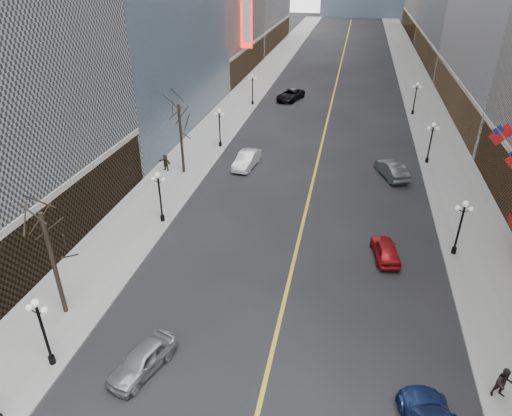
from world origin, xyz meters
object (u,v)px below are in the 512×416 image
at_px(streetlamp_west_2, 219,124).
at_px(car_sb_far, 392,169).
at_px(car_nb_far, 290,95).
at_px(streetlamp_east_3, 416,95).
at_px(car_sb_mid, 386,250).
at_px(streetlamp_west_1, 160,192).
at_px(streetlamp_west_3, 252,86).
at_px(streetlamp_east_2, 431,138).
at_px(car_nb_near, 142,360).
at_px(car_nb_mid, 247,160).
at_px(streetlamp_east_1, 461,222).
at_px(streetlamp_west_0, 42,326).

distance_m(streetlamp_west_2, car_sb_far, 20.19).
bearing_deg(car_nb_far, streetlamp_east_3, 5.30).
bearing_deg(car_sb_mid, car_nb_far, -81.69).
distance_m(streetlamp_west_1, streetlamp_west_3, 36.00).
bearing_deg(streetlamp_east_2, car_nb_near, -119.12).
xyz_separation_m(car_nb_far, car_sb_far, (14.35, -26.47, 0.01)).
height_order(streetlamp_west_3, car_sb_mid, streetlamp_west_3).
xyz_separation_m(car_nb_mid, car_sb_mid, (14.05, -14.49, -0.11)).
height_order(streetlamp_west_2, streetlamp_west_3, same).
relative_size(streetlamp_east_2, car_nb_near, 1.03).
height_order(streetlamp_west_3, car_nb_mid, streetlamp_west_3).
height_order(streetlamp_west_2, car_nb_near, streetlamp_west_2).
distance_m(streetlamp_east_1, car_nb_mid, 23.27).
bearing_deg(streetlamp_west_1, car_nb_near, -71.60).
xyz_separation_m(streetlamp_west_2, car_nb_mid, (4.40, -5.01, -2.07)).
relative_size(streetlamp_west_3, car_sb_mid, 1.07).
relative_size(streetlamp_east_3, streetlamp_west_2, 1.00).
relative_size(streetlamp_east_1, car_sb_far, 0.89).
height_order(car_nb_far, car_sb_far, car_sb_far).
bearing_deg(streetlamp_west_2, streetlamp_east_3, 37.33).
relative_size(streetlamp_east_1, streetlamp_east_3, 1.00).
distance_m(car_nb_near, car_sb_far, 32.27).
bearing_deg(car_nb_near, streetlamp_west_2, 117.31).
distance_m(car_nb_far, car_sb_far, 30.11).
xyz_separation_m(streetlamp_west_2, car_nb_far, (5.25, 22.03, -2.07)).
height_order(streetlamp_east_2, car_sb_mid, streetlamp_east_2).
bearing_deg(streetlamp_east_3, car_nb_far, 167.62).
relative_size(streetlamp_west_0, streetlamp_west_2, 1.00).
bearing_deg(streetlamp_east_2, streetlamp_east_3, 90.00).
bearing_deg(streetlamp_east_3, car_nb_mid, -129.84).
bearing_deg(car_sb_mid, streetlamp_west_1, -13.97).
bearing_deg(car_nb_near, streetlamp_west_0, -153.05).
height_order(streetlamp_east_2, car_nb_near, streetlamp_east_2).
relative_size(streetlamp_east_1, streetlamp_west_3, 1.00).
bearing_deg(streetlamp_east_3, streetlamp_east_1, -90.00).
distance_m(streetlamp_east_1, streetlamp_west_3, 43.05).
height_order(streetlamp_west_2, car_sb_mid, streetlamp_west_2).
relative_size(streetlamp_west_0, car_sb_far, 0.89).
relative_size(streetlamp_east_2, car_sb_far, 0.89).
distance_m(streetlamp_west_0, car_sb_mid, 23.57).
bearing_deg(streetlamp_west_0, streetlamp_west_3, 90.00).
height_order(streetlamp_east_2, car_sb_far, streetlamp_east_2).
relative_size(streetlamp_east_1, streetlamp_west_0, 1.00).
bearing_deg(streetlamp_west_3, car_nb_mid, -79.17).
bearing_deg(car_sb_far, car_nb_near, 42.41).
distance_m(car_nb_near, car_sb_mid, 19.19).
distance_m(streetlamp_east_1, car_nb_far, 44.09).
distance_m(streetlamp_west_1, car_nb_far, 40.43).
relative_size(streetlamp_west_0, streetlamp_west_1, 1.00).
xyz_separation_m(streetlamp_east_2, car_sb_mid, (-5.15, -19.50, -2.18)).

